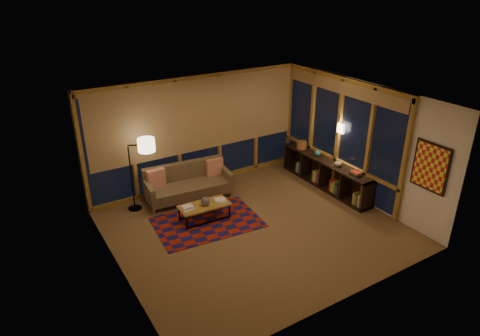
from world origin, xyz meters
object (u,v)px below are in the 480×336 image
sofa (189,183)px  bookshelf (325,174)px  floor_lamp (131,175)px  coffee_table (205,212)px

sofa → bookshelf: 3.30m
floor_lamp → sofa: bearing=18.2°
bookshelf → coffee_table: bearing=177.1°
floor_lamp → coffee_table: bearing=-19.3°
coffee_table → floor_lamp: size_ratio=0.64×
sofa → bookshelf: (3.09, -1.16, -0.05)m
coffee_table → floor_lamp: bearing=134.9°
sofa → coffee_table: (-0.11, -1.00, -0.22)m
coffee_table → bookshelf: (3.20, -0.16, 0.17)m
sofa → floor_lamp: (-1.23, 0.22, 0.43)m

